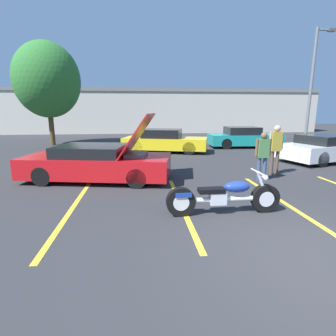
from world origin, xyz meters
The scene contains 14 objects.
ground_plane centered at (0.00, 0.00, 0.00)m, with size 80.00×80.00×0.00m, color #2D2D30.
parking_stripe_foreground centered at (-4.39, 2.70, 0.00)m, with size 0.12×4.59×0.01m, color yellow.
parking_stripe_middle centered at (-1.77, 2.70, 0.00)m, with size 0.12×4.59×0.01m, color yellow.
parking_stripe_back centered at (0.84, 2.70, 0.00)m, with size 0.12×4.59×0.01m, color yellow.
far_building centered at (0.00, 25.27, 2.34)m, with size 32.00×4.20×4.40m.
light_pole centered at (7.89, 12.45, 3.92)m, with size 1.21×0.28×7.08m.
tree_background centered at (-8.55, 14.96, 4.17)m, with size 4.11×4.11×6.54m.
motorcycle centered at (-0.92, 2.09, 0.40)m, with size 2.60×0.70×0.96m.
show_car_hood_open centered at (-4.14, 5.41, 0.59)m, with size 5.02×2.74×2.19m.
parked_car_mid_row centered at (3.78, 12.61, 0.60)m, with size 4.47×2.04×1.28m.
parked_car_right_row centered at (5.63, 7.66, 0.58)m, with size 4.57×2.99×1.20m.
parked_car_left_row centered at (-1.38, 11.23, 0.60)m, with size 4.88×2.93×1.27m.
spectator_near_motorcycle centered at (1.23, 4.75, 0.94)m, with size 0.52×0.21×1.59m.
spectator_by_show_car centered at (2.06, 5.49, 1.06)m, with size 0.52×0.23×1.78m.
Camera 1 is at (-2.75, -3.30, 2.28)m, focal length 28.00 mm.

